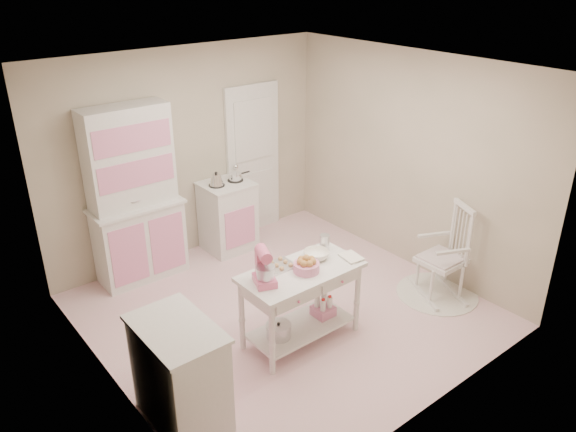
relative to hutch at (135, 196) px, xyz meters
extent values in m
plane|color=pink|center=(0.86, -1.66, -1.04)|extent=(3.80, 3.80, 0.00)
cube|color=white|center=(0.86, -1.66, 1.56)|extent=(3.80, 3.80, 0.04)
cube|color=beige|center=(0.86, 0.24, 0.26)|extent=(3.80, 0.04, 2.60)
cube|color=beige|center=(0.86, -3.56, 0.26)|extent=(3.80, 0.04, 2.60)
cube|color=beige|center=(-1.04, -1.66, 0.26)|extent=(0.04, 3.80, 2.60)
cube|color=beige|center=(2.76, -1.66, 0.26)|extent=(0.04, 3.80, 2.60)
cube|color=silver|center=(1.81, 0.21, -0.02)|extent=(0.82, 0.05, 2.04)
cube|color=silver|center=(0.00, 0.00, 0.00)|extent=(1.06, 0.50, 2.08)
cube|color=silver|center=(1.20, -0.05, -0.58)|extent=(0.62, 0.57, 0.92)
cube|color=silver|center=(-0.77, -2.36, -0.58)|extent=(0.54, 0.84, 0.92)
cylinder|color=white|center=(2.43, -2.49, -1.03)|extent=(0.92, 0.92, 0.01)
cube|color=silver|center=(2.43, -2.49, -0.49)|extent=(0.74, 0.86, 1.10)
cube|color=silver|center=(0.68, -2.15, -0.64)|extent=(1.20, 0.60, 0.80)
cube|color=pink|center=(0.26, -2.13, -0.07)|extent=(0.29, 0.33, 0.34)
cube|color=silver|center=(0.53, -1.97, -0.23)|extent=(0.34, 0.24, 0.02)
cylinder|color=pink|center=(0.70, -2.20, -0.19)|extent=(0.25, 0.25, 0.09)
imported|color=white|center=(0.94, -2.07, -0.20)|extent=(0.25, 0.25, 0.08)
cylinder|color=silver|center=(1.12, -1.99, -0.16)|extent=(0.10, 0.10, 0.17)
imported|color=white|center=(1.13, -2.27, -0.23)|extent=(0.20, 0.25, 0.02)
camera|label=1|loc=(-2.33, -5.68, 2.47)|focal=35.00mm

